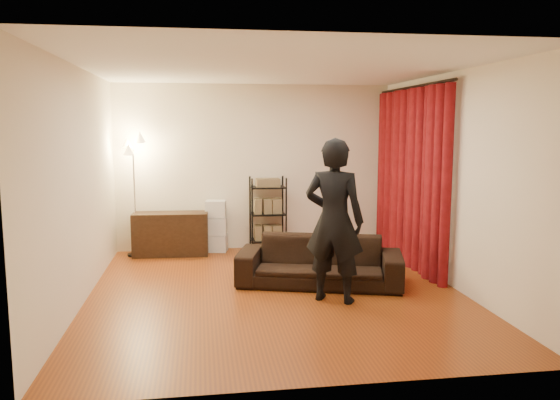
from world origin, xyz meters
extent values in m
plane|color=#803A0E|center=(0.00, 0.00, 0.00)|extent=(5.00, 5.00, 0.00)
plane|color=white|center=(0.00, 0.00, 2.70)|extent=(5.00, 5.00, 0.00)
plane|color=#EEE0C5|center=(0.00, 2.50, 1.35)|extent=(5.00, 0.00, 5.00)
plane|color=#EEE0C5|center=(0.00, -2.50, 1.35)|extent=(5.00, 0.00, 5.00)
plane|color=#EEE0C5|center=(-2.25, 0.00, 1.35)|extent=(0.00, 5.00, 5.00)
plane|color=#EEE0C5|center=(2.25, 0.00, 1.35)|extent=(0.00, 5.00, 5.00)
cylinder|color=black|center=(2.15, 1.12, 2.58)|extent=(0.04, 2.65, 0.04)
imported|color=black|center=(0.61, 0.24, 0.30)|extent=(2.22, 1.35, 0.61)
imported|color=black|center=(0.62, -0.43, 0.95)|extent=(0.83, 0.74, 1.90)
cube|color=black|center=(-1.37, 2.15, 0.34)|extent=(1.18, 0.50, 0.68)
camera|label=1|loc=(-0.89, -6.45, 2.03)|focal=35.00mm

